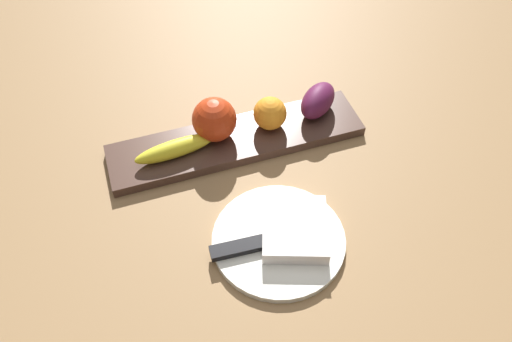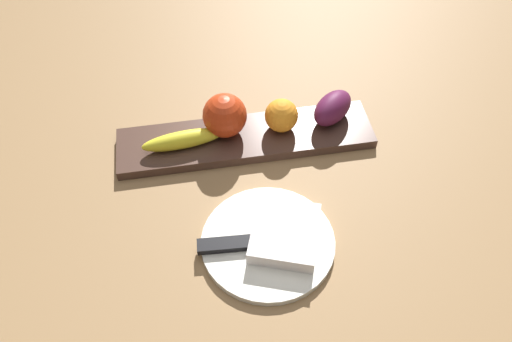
% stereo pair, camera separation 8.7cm
% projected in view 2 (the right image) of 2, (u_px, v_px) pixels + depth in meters
% --- Properties ---
extents(ground_plane, '(2.40, 2.40, 0.00)m').
position_uv_depth(ground_plane, '(235.00, 137.00, 0.99)').
color(ground_plane, olive).
extents(fruit_tray, '(0.48, 0.11, 0.02)m').
position_uv_depth(fruit_tray, '(246.00, 139.00, 0.98)').
color(fruit_tray, '#483128').
rests_on(fruit_tray, ground_plane).
extents(apple, '(0.08, 0.08, 0.08)m').
position_uv_depth(apple, '(225.00, 115.00, 0.95)').
color(apple, '#BD3313').
rests_on(apple, fruit_tray).
extents(banana, '(0.15, 0.05, 0.03)m').
position_uv_depth(banana, '(183.00, 140.00, 0.94)').
color(banana, yellow).
rests_on(banana, fruit_tray).
extents(orange_near_apple, '(0.06, 0.06, 0.06)m').
position_uv_depth(orange_near_apple, '(281.00, 115.00, 0.96)').
color(orange_near_apple, orange).
rests_on(orange_near_apple, fruit_tray).
extents(grape_bunch, '(0.11, 0.10, 0.06)m').
position_uv_depth(grape_bunch, '(333.00, 108.00, 0.98)').
color(grape_bunch, '#55193D').
rests_on(grape_bunch, fruit_tray).
extents(dinner_plate, '(0.22, 0.22, 0.01)m').
position_uv_depth(dinner_plate, '(268.00, 242.00, 0.83)').
color(dinner_plate, white).
rests_on(dinner_plate, ground_plane).
extents(folded_napkin, '(0.14, 0.14, 0.03)m').
position_uv_depth(folded_napkin, '(285.00, 233.00, 0.82)').
color(folded_napkin, white).
rests_on(folded_napkin, dinner_plate).
extents(knife, '(0.18, 0.03, 0.01)m').
position_uv_depth(knife, '(235.00, 244.00, 0.82)').
color(knife, silver).
rests_on(knife, dinner_plate).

